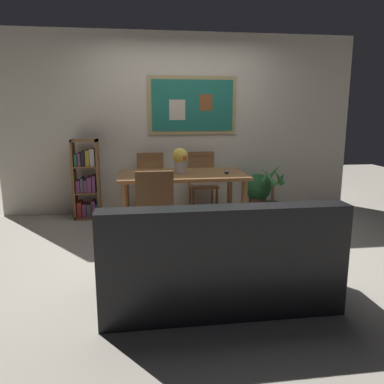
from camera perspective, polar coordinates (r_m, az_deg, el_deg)
ground_plane at (r=4.46m, az=0.95°, el=-7.74°), size 12.00×12.00×0.00m
wall_back_with_painting at (r=5.82m, az=-1.54°, el=10.00°), size 5.20×0.14×2.60m
dining_table at (r=4.80m, az=-1.47°, el=1.67°), size 1.56×0.89×0.74m
dining_chair_far_left at (r=5.54m, az=-6.10°, el=1.83°), size 0.40×0.41×0.91m
dining_chair_near_left at (r=4.02m, az=-5.55°, el=-1.97°), size 0.40×0.41×0.91m
dining_chair_far_right at (r=5.65m, az=1.51°, el=2.08°), size 0.40×0.41×0.91m
leather_couch at (r=3.10m, az=3.66°, el=-10.59°), size 1.80×0.84×0.84m
bookshelf at (r=5.62m, az=-15.24°, el=1.38°), size 0.36×0.28×1.11m
potted_ivy at (r=5.80m, az=9.67°, el=0.16°), size 0.40×0.40×0.62m
potted_palm at (r=5.59m, az=11.78°, el=-0.28°), size 0.39×0.41×0.76m
flower_vase at (r=4.76m, az=-1.74°, el=4.87°), size 0.20×0.19×0.31m
tv_remote at (r=4.83m, az=5.11°, el=2.94°), size 0.07×0.16×0.02m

